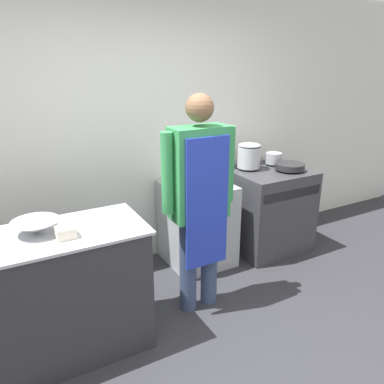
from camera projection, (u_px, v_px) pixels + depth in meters
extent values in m
plane|color=#2D2D33|center=(251.00, 381.00, 2.47)|extent=(14.00, 14.00, 0.00)
cube|color=white|center=(137.00, 132.00, 3.62)|extent=(8.00, 0.05, 2.70)
cube|color=#2D2D33|center=(52.00, 298.00, 2.57)|extent=(1.27, 0.58, 0.91)
cube|color=#B2B5BC|center=(44.00, 237.00, 2.41)|extent=(1.32, 0.61, 0.02)
cube|color=#38383D|center=(267.00, 209.00, 4.14)|extent=(0.81, 0.74, 0.90)
cube|color=#B2B5BC|center=(292.00, 194.00, 3.75)|extent=(0.74, 0.03, 0.10)
cube|color=#B2B5BC|center=(249.00, 162.00, 4.29)|extent=(0.81, 0.03, 0.02)
cube|color=#A8ADB2|center=(197.00, 223.00, 3.84)|extent=(0.62, 0.64, 0.85)
cube|color=silver|center=(214.00, 231.00, 3.57)|extent=(0.53, 0.02, 0.59)
cylinder|color=#38476B|center=(188.00, 265.00, 3.08)|extent=(0.14, 0.14, 0.82)
cylinder|color=#38476B|center=(209.00, 259.00, 3.17)|extent=(0.14, 0.14, 0.82)
cube|color=#338C4C|center=(199.00, 173.00, 2.87)|extent=(0.45, 0.22, 0.72)
cube|color=#2338B2|center=(207.00, 204.00, 2.84)|extent=(0.36, 0.02, 1.03)
cylinder|color=#338C4C|center=(167.00, 174.00, 2.73)|extent=(0.09, 0.09, 0.61)
cylinder|color=#338C4C|center=(229.00, 164.00, 2.98)|extent=(0.09, 0.09, 0.61)
sphere|color=brown|center=(200.00, 108.00, 2.71)|extent=(0.21, 0.21, 0.21)
cone|color=#B2B5BC|center=(36.00, 227.00, 2.43)|extent=(0.31, 0.31, 0.09)
cube|color=silver|center=(65.00, 232.00, 2.37)|extent=(0.12, 0.12, 0.07)
cylinder|color=#B2B5BC|center=(249.00, 157.00, 3.98)|extent=(0.24, 0.24, 0.23)
ellipsoid|color=#B2B5BC|center=(250.00, 145.00, 3.94)|extent=(0.24, 0.24, 0.04)
cylinder|color=#262628|center=(290.00, 166.00, 3.95)|extent=(0.31, 0.31, 0.06)
cylinder|color=#B2B5BC|center=(274.00, 158.00, 4.15)|extent=(0.17, 0.17, 0.12)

